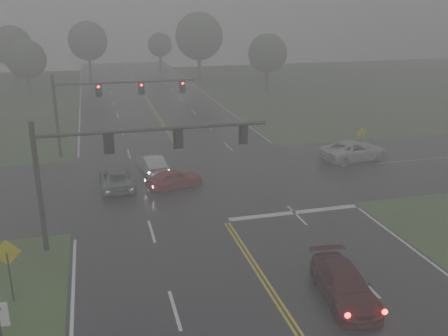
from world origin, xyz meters
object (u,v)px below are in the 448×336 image
object	(u,v)px
sedan_red	(175,188)
pickup_white	(354,160)
sedan_silver	(152,172)
signal_gantry_far	(101,98)
car_grey	(117,187)
signal_gantry_near	(112,156)
sedan_maroon	(343,299)

from	to	relation	value
sedan_red	pickup_white	bearing A→B (deg)	-93.97
sedan_silver	pickup_white	size ratio (longest dim) A/B	0.72
signal_gantry_far	sedan_red	bearing A→B (deg)	-66.33
sedan_silver	sedan_red	bearing A→B (deg)	97.74
sedan_silver	car_grey	world-z (taller)	car_grey
signal_gantry_near	pickup_white	bearing A→B (deg)	26.92
sedan_red	car_grey	world-z (taller)	car_grey
sedan_red	sedan_silver	world-z (taller)	sedan_silver
signal_gantry_near	signal_gantry_far	distance (m)	17.62
sedan_maroon	signal_gantry_far	xyz separation A→B (m)	(-9.38, 25.93, 4.87)
sedan_red	car_grey	xyz separation A→B (m)	(-3.95, 1.21, 0.00)
sedan_red	pickup_white	xyz separation A→B (m)	(15.60, 2.70, 0.00)
sedan_maroon	signal_gantry_near	bearing A→B (deg)	144.65
signal_gantry_near	signal_gantry_far	xyz separation A→B (m)	(-0.05, 17.62, -0.08)
signal_gantry_near	car_grey	bearing A→B (deg)	86.95
sedan_maroon	signal_gantry_far	distance (m)	28.00
sedan_red	car_grey	distance (m)	4.13
sedan_red	signal_gantry_near	bearing A→B (deg)	135.59
sedan_silver	pickup_white	distance (m)	16.76
sedan_maroon	sedan_silver	size ratio (longest dim) A/B	1.16
sedan_red	signal_gantry_near	size ratio (longest dim) A/B	0.33
sedan_red	signal_gantry_far	world-z (taller)	signal_gantry_far
sedan_red	signal_gantry_far	distance (m)	12.12
sedan_maroon	signal_gantry_near	distance (m)	13.43
car_grey	signal_gantry_far	xyz separation A→B (m)	(-0.51, 8.96, 4.87)
sedan_silver	signal_gantry_near	bearing A→B (deg)	65.44
pickup_white	sedan_maroon	bearing A→B (deg)	139.60
sedan_maroon	sedan_red	world-z (taller)	sedan_maroon
sedan_red	car_grey	bearing A→B (deg)	59.20
signal_gantry_far	car_grey	bearing A→B (deg)	-86.74
sedan_silver	signal_gantry_near	size ratio (longest dim) A/B	0.35
sedan_red	signal_gantry_near	xyz separation A→B (m)	(-4.41, -7.45, 4.94)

